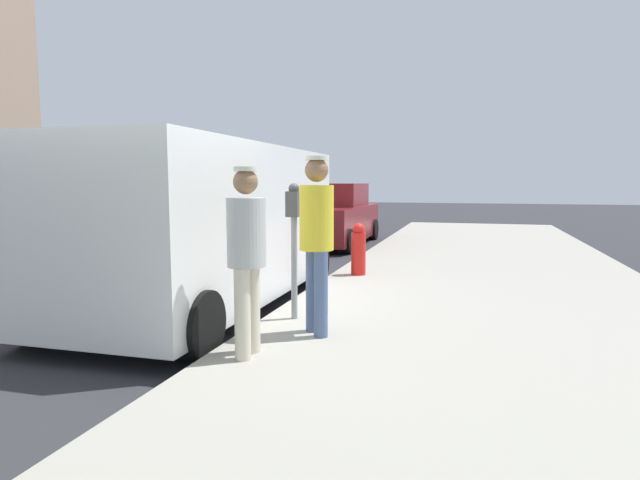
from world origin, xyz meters
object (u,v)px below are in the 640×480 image
parked_sedan_ahead (331,217)px  parked_van (208,222)px  fire_hydrant (358,250)px  pedestrian_in_yellow (317,233)px  parking_meter_near (294,227)px  pedestrian_in_gray (247,249)px

parked_sedan_ahead → parked_van: bearing=-88.0°
parked_sedan_ahead → fire_hydrant: bearing=-70.4°
parked_sedan_ahead → pedestrian_in_yellow: bearing=-76.1°
parked_van → parked_sedan_ahead: 7.43m
parked_sedan_ahead → fire_hydrant: (1.86, -5.23, -0.18)m
parking_meter_near → parked_sedan_ahead: bearing=102.1°
pedestrian_in_yellow → parked_sedan_ahead: size_ratio=0.41×
fire_hydrant → pedestrian_in_gray: bearing=-91.0°
parked_sedan_ahead → fire_hydrant: parked_sedan_ahead is taller
fire_hydrant → parked_sedan_ahead: bearing=109.6°
parked_van → fire_hydrant: 2.77m
parked_van → parked_sedan_ahead: parked_van is taller
parking_meter_near → parked_sedan_ahead: size_ratio=0.35×
parked_van → fire_hydrant: bearing=53.8°
parked_van → fire_hydrant: parked_van is taller
pedestrian_in_yellow → pedestrian_in_gray: bearing=-115.7°
pedestrian_in_gray → pedestrian_in_yellow: pedestrian_in_yellow is taller
parked_van → parked_sedan_ahead: (-0.26, 7.42, -0.41)m
pedestrian_in_gray → fire_hydrant: 4.38m
parking_meter_near → pedestrian_in_yellow: size_ratio=0.85×
parking_meter_near → parked_sedan_ahead: 8.44m
pedestrian_in_yellow → parked_sedan_ahead: (-2.18, 8.77, -0.43)m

